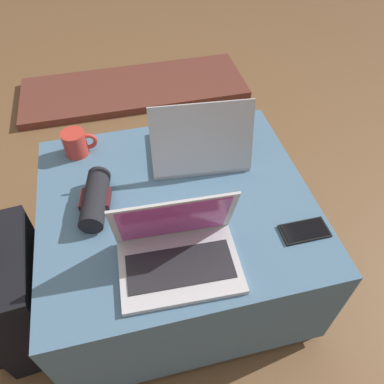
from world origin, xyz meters
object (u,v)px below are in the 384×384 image
Objects in this scene: laptop_far at (199,146)px; cell_phone at (304,231)px; backpack at (16,297)px; wrist_brace at (95,199)px; laptop_near at (178,250)px; coffee_mug at (76,143)px.

cell_phone is at bearing 125.76° from laptop_far.
laptop_far is at bearing 105.94° from backpack.
backpack is at bearing -97.91° from cell_phone.
laptop_far is 2.46× the size of cell_phone.
backpack is at bearing -160.23° from wrist_brace.
backpack is (-0.91, 0.13, -0.25)m from cell_phone.
laptop_near is at bearing 73.47° from laptop_far.
laptop_near is at bearing -88.95° from cell_phone.
coffee_mug is at bearing 139.95° from backpack.
coffee_mug is at bearing 118.56° from laptop_near.
wrist_brace is at bearing 105.05° from backpack.
backpack is at bearing 168.18° from laptop_near.
laptop_far is at bearing -149.62° from cell_phone.
laptop_far reaches higher than wrist_brace.
backpack is 2.38× the size of wrist_brace.
coffee_mug is (0.27, 0.38, 0.29)m from backpack.
wrist_brace is (-0.36, -0.14, -0.02)m from laptop_far.
laptop_far is 0.43m from coffee_mug.
cell_phone is 0.95m from backpack.
wrist_brace reaches higher than cell_phone.
laptop_far is 0.45m from cell_phone.
laptop_far is 0.39m from wrist_brace.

